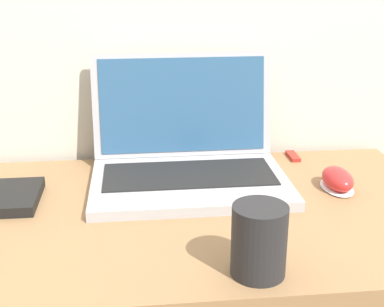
% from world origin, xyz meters
% --- Properties ---
extents(laptop, '(0.39, 0.31, 0.24)m').
position_xyz_m(laptop, '(0.05, 0.43, 0.82)').
color(laptop, '#ADADB2').
rests_on(laptop, desk).
extents(drink_cup, '(0.08, 0.08, 0.11)m').
position_xyz_m(drink_cup, '(0.12, 0.06, 0.83)').
color(drink_cup, '#232326').
rests_on(drink_cup, desk).
extents(computer_mouse, '(0.06, 0.10, 0.04)m').
position_xyz_m(computer_mouse, '(0.34, 0.34, 0.79)').
color(computer_mouse, white).
rests_on(computer_mouse, desk).
extents(usb_stick, '(0.02, 0.06, 0.01)m').
position_xyz_m(usb_stick, '(0.31, 0.53, 0.78)').
color(usb_stick, '#B2261E').
rests_on(usb_stick, desk).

